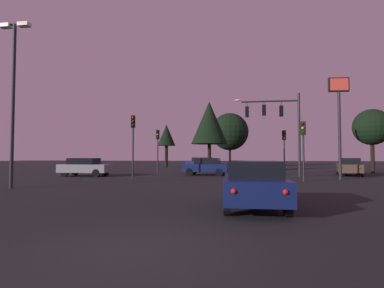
# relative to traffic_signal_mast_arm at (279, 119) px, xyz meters

# --- Properties ---
(ground_plane) EXTENTS (168.00, 168.00, 0.00)m
(ground_plane) POSITION_rel_traffic_signal_mast_arm_xyz_m (-5.20, 3.64, -4.75)
(ground_plane) COLOR black
(ground_plane) RESTS_ON ground
(traffic_signal_mast_arm) EXTENTS (5.35, 0.38, 6.89)m
(traffic_signal_mast_arm) POSITION_rel_traffic_signal_mast_arm_xyz_m (0.00, 0.00, 0.00)
(traffic_signal_mast_arm) COLOR #232326
(traffic_signal_mast_arm) RESTS_ON ground
(traffic_light_corner_left) EXTENTS (0.35, 0.38, 4.70)m
(traffic_light_corner_left) POSITION_rel_traffic_signal_mast_arm_xyz_m (-11.07, -4.35, -1.44)
(traffic_light_corner_left) COLOR #232326
(traffic_light_corner_left) RESTS_ON ground
(traffic_light_corner_right) EXTENTS (0.37, 0.39, 3.98)m
(traffic_light_corner_right) POSITION_rel_traffic_signal_mast_arm_xyz_m (0.93, -4.91, -1.91)
(traffic_light_corner_right) COLOR #232326
(traffic_light_corner_right) RESTS_ON ground
(traffic_light_median) EXTENTS (0.36, 0.38, 4.09)m
(traffic_light_median) POSITION_rel_traffic_signal_mast_arm_xyz_m (0.90, 3.27, -1.84)
(traffic_light_median) COLOR #232326
(traffic_light_median) RESTS_ON ground
(traffic_light_far_side) EXTENTS (0.33, 0.37, 4.23)m
(traffic_light_far_side) POSITION_rel_traffic_signal_mast_arm_xyz_m (-11.04, 2.57, -1.75)
(traffic_light_far_side) COLOR #232326
(traffic_light_far_side) RESTS_ON ground
(car_nearside_lane) EXTENTS (1.93, 4.41, 1.52)m
(car_nearside_lane) POSITION_rel_traffic_signal_mast_arm_xyz_m (-2.89, -15.84, -3.95)
(car_nearside_lane) COLOR #0F1947
(car_nearside_lane) RESTS_ON ground
(car_crossing_left) EXTENTS (4.09, 2.08, 1.52)m
(car_crossing_left) POSITION_rel_traffic_signal_mast_arm_xyz_m (-6.13, 0.72, -3.96)
(car_crossing_left) COLOR #0F1947
(car_crossing_left) RESTS_ON ground
(car_crossing_right) EXTENTS (4.27, 1.87, 1.52)m
(car_crossing_right) POSITION_rel_traffic_signal_mast_arm_xyz_m (-16.08, -2.02, -3.96)
(car_crossing_right) COLOR gray
(car_crossing_right) RESTS_ON ground
(car_far_lane) EXTENTS (4.60, 3.84, 1.52)m
(car_far_lane) POSITION_rel_traffic_signal_mast_arm_xyz_m (-8.18, 14.27, -3.96)
(car_far_lane) COLOR #0F1947
(car_far_lane) RESTS_ON ground
(car_parked_lot) EXTENTS (2.96, 4.87, 1.52)m
(car_parked_lot) POSITION_rel_traffic_signal_mast_arm_xyz_m (6.15, 2.19, -3.95)
(car_parked_lot) COLOR #473828
(car_parked_lot) RESTS_ON ground
(parking_lot_lamp_post) EXTENTS (1.70, 0.36, 8.72)m
(parking_lot_lamp_post) POSITION_rel_traffic_signal_mast_arm_xyz_m (-15.05, -11.66, 0.71)
(parking_lot_lamp_post) COLOR #232326
(parking_lot_lamp_post) RESTS_ON ground
(store_sign_illuminated) EXTENTS (1.41, 0.35, 7.25)m
(store_sign_illuminated) POSITION_rel_traffic_signal_mast_arm_xyz_m (3.73, -3.26, 0.54)
(store_sign_illuminated) COLOR #232326
(store_sign_illuminated) RESTS_ON ground
(tree_behind_sign) EXTENTS (3.85, 3.85, 7.52)m
(tree_behind_sign) POSITION_rel_traffic_signal_mast_arm_xyz_m (-6.36, 6.08, 0.48)
(tree_behind_sign) COLOR black
(tree_behind_sign) RESTS_ON ground
(tree_left_far) EXTENTS (2.91, 2.91, 6.80)m
(tree_left_far) POSITION_rel_traffic_signal_mast_arm_xyz_m (-14.75, 21.75, 0.25)
(tree_left_far) COLOR black
(tree_left_far) RESTS_ON ground
(tree_center_horizon) EXTENTS (5.94, 5.94, 8.56)m
(tree_center_horizon) POSITION_rel_traffic_signal_mast_arm_xyz_m (-4.63, 22.62, 0.83)
(tree_center_horizon) COLOR black
(tree_center_horizon) RESTS_ON ground
(tree_right_cluster) EXTENTS (3.60, 3.60, 6.38)m
(tree_right_cluster) POSITION_rel_traffic_signal_mast_arm_xyz_m (9.87, 6.60, -0.19)
(tree_right_cluster) COLOR black
(tree_right_cluster) RESTS_ON ground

